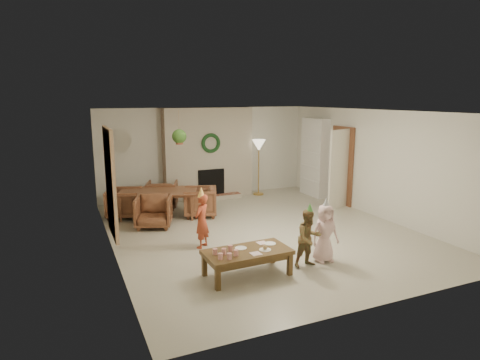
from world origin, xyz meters
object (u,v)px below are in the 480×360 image
dining_table (158,204)px  coffee_table_top (247,252)px  dining_chair_left (124,203)px  child_red (202,221)px  dining_chair_near (154,212)px  dining_chair_right (200,202)px  child_plaid (309,238)px  child_pink (325,233)px  dining_chair_far (162,195)px

dining_table → coffee_table_top: 3.85m
dining_chair_left → child_red: size_ratio=0.74×
dining_chair_near → dining_chair_right: same height
dining_chair_left → child_plaid: 4.79m
child_red → child_plaid: bearing=88.1°
dining_table → coffee_table_top: bearing=-61.9°
dining_chair_near → child_pink: (2.29, -3.06, 0.16)m
dining_table → dining_chair_far: dining_chair_far is taller
child_plaid → dining_chair_left: bearing=117.4°
dining_chair_left → coffee_table_top: dining_chair_left is taller
dining_chair_near → dining_chair_right: size_ratio=1.00×
dining_chair_far → dining_chair_left: same height
dining_chair_right → dining_chair_left: bearing=-90.0°
dining_chair_near → child_pink: child_pink is taller
child_red → dining_chair_far: bearing=-132.1°
child_red → child_pink: (1.72, -1.47, -0.01)m
child_plaid → dining_chair_far: bearing=104.2°
dining_table → dining_chair_left: bearing=-180.0°
dining_chair_near → dining_chair_right: bearing=38.7°
dining_chair_right → child_pink: size_ratio=0.76×
dining_table → child_red: size_ratio=1.74×
child_red → child_plaid: (1.35, -1.55, -0.02)m
dining_chair_left → child_red: (1.04, -2.60, 0.17)m
dining_chair_left → child_pink: child_pink is taller
dining_chair_right → child_plaid: child_plaid is taller
dining_chair_near → child_pink: size_ratio=0.76×
dining_chair_left → dining_table: bearing=-90.0°
dining_table → dining_chair_far: bearing=90.0°
dining_chair_far → child_pink: (1.76, -4.54, 0.16)m
coffee_table_top → child_red: child_red is taller
coffee_table_top → child_red: bearing=98.2°
dining_chair_near → child_pink: 3.83m
dining_chair_right → child_red: bearing=2.4°
dining_chair_right → child_pink: (1.10, -3.47, 0.16)m
dining_chair_right → dining_chair_far: bearing=-128.7°
child_red → coffee_table_top: bearing=57.2°
dining_chair_left → child_red: bearing=-138.5°
dining_chair_far → child_pink: size_ratio=0.76×
dining_chair_far → coffee_table_top: bearing=113.4°
dining_chair_left → child_red: child_red is taller
dining_table → dining_chair_near: dining_chair_near is taller
child_plaid → child_pink: bearing=9.7°
dining_chair_far → dining_chair_left: (-1.00, -0.48, 0.00)m
dining_chair_far → dining_chair_right: 1.26m
dining_chair_far → coffee_table_top: dining_chair_far is taller
dining_table → dining_chair_far: (0.26, 0.74, 0.03)m
dining_table → coffee_table_top: dining_table is taller
dining_chair_near → coffee_table_top: 3.18m
dining_chair_near → child_red: child_red is taller
dining_table → child_pink: bearing=-42.3°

